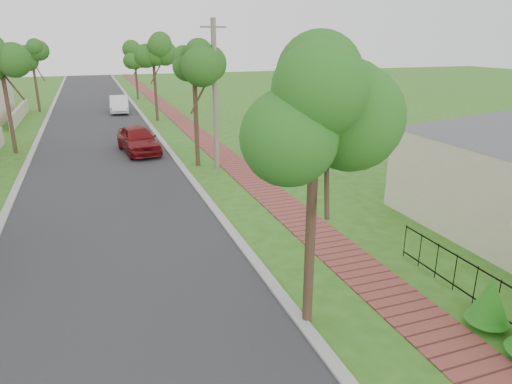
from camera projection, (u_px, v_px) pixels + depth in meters
road at (102, 155)px, 25.14m from camera, size 7.00×120.00×0.02m
kerb_right at (168, 149)px, 26.31m from camera, size 0.30×120.00×0.10m
kerb_left at (29, 160)px, 23.97m from camera, size 0.30×120.00×0.10m
sidewalk at (212, 146)px, 27.15m from camera, size 1.50×120.00×0.03m
street_trees at (92, 63)px, 29.83m from camera, size 10.70×37.65×5.89m
parked_car_red at (138, 140)px, 25.27m from camera, size 2.31×4.58×1.50m
parked_car_white at (119, 104)px, 39.03m from camera, size 1.79×4.37×1.41m
near_tree at (316, 109)px, 8.80m from camera, size 2.34×2.34×6.00m
utility_pole at (215, 95)px, 21.40m from camera, size 1.20×0.24×6.96m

